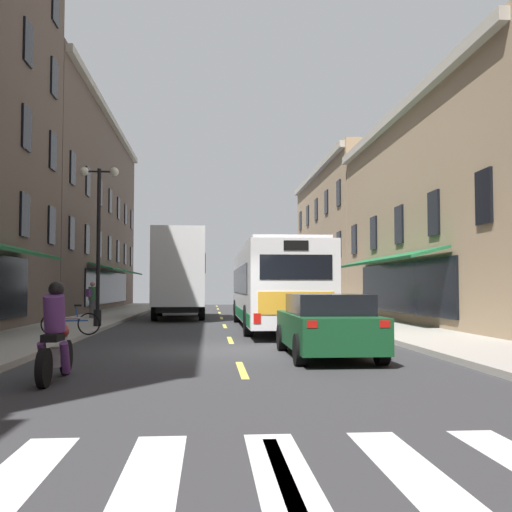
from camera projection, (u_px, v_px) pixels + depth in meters
ground_plane at (234, 353)px, 15.04m from camera, size 34.80×80.00×0.10m
lane_centre_dashes at (235, 352)px, 14.79m from camera, size 0.14×73.90×0.01m
crosswalk_near at (283, 475)px, 5.08m from camera, size 7.10×2.80×0.01m
sidewalk_right at (467, 346)px, 15.49m from camera, size 3.00×80.00×0.14m
transit_bus at (273, 285)px, 23.25m from camera, size 2.65×12.35×3.10m
box_truck at (179, 274)px, 30.26m from camera, size 2.65×7.81×4.28m
sedan_near at (327, 325)px, 13.65m from camera, size 1.88×4.38×1.41m
sedan_mid at (184, 301)px, 39.59m from camera, size 2.00×4.61×1.35m
motorcycle_rider at (56, 338)px, 10.18m from camera, size 0.62×2.07×1.66m
bicycle_mid at (71, 323)px, 18.11m from camera, size 1.71×0.48×0.91m
pedestrian_near at (92, 299)px, 28.51m from camera, size 0.48×0.51×1.68m
pedestrian_far at (324, 299)px, 30.07m from camera, size 0.36×0.36×1.65m
street_lamp_twin at (98, 238)px, 22.54m from camera, size 1.42×0.32×5.88m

